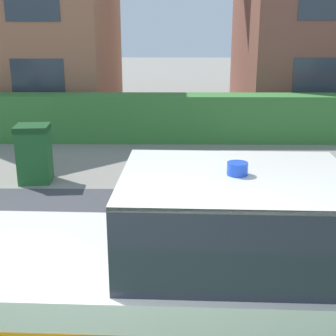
{
  "coord_description": "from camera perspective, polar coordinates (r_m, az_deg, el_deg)",
  "views": [
    {
      "loc": [
        0.85,
        -1.88,
        2.89
      ],
      "look_at": [
        0.78,
        4.04,
        1.05
      ],
      "focal_mm": 50.0,
      "sensor_mm": 36.0,
      "label": 1
    }
  ],
  "objects": [
    {
      "name": "garden_hedge",
      "position": [
        11.91,
        1.92,
        6.12
      ],
      "size": [
        12.51,
        0.81,
        1.18
      ],
      "primitive_type": "cube",
      "color": "#3D7F38",
      "rests_on": "ground"
    },
    {
      "name": "road_strip",
      "position": [
        6.04,
        -7.68,
        -11.45
      ],
      "size": [
        28.0,
        5.47,
        0.01
      ],
      "primitive_type": "cube",
      "color": "#424247",
      "rests_on": "ground"
    },
    {
      "name": "police_car",
      "position": [
        4.44,
        5.28,
        -11.74
      ],
      "size": [
        4.62,
        1.93,
        1.73
      ],
      "rotation": [
        0.0,
        0.0,
        3.11
      ],
      "color": "black",
      "rests_on": "road_strip"
    },
    {
      "name": "wheelie_bin",
      "position": [
        9.12,
        -15.98,
        1.71
      ],
      "size": [
        0.66,
        0.63,
        1.09
      ],
      "rotation": [
        0.0,
        0.0,
        0.09
      ],
      "color": "#23662D",
      "rests_on": "ground"
    }
  ]
}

